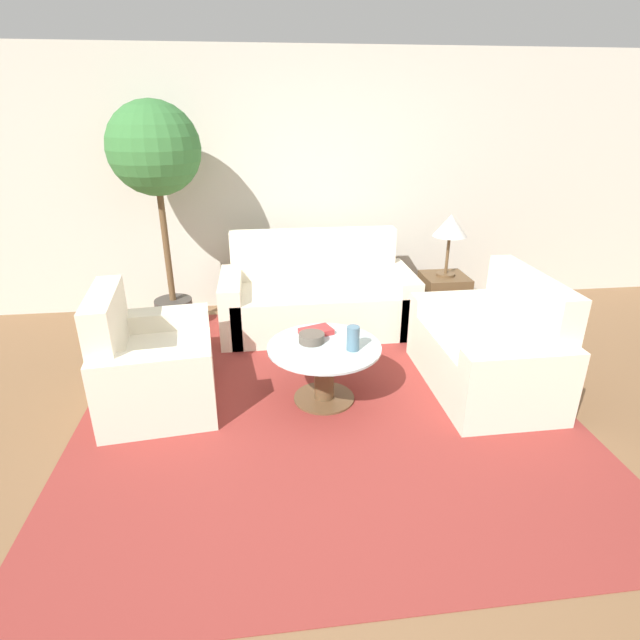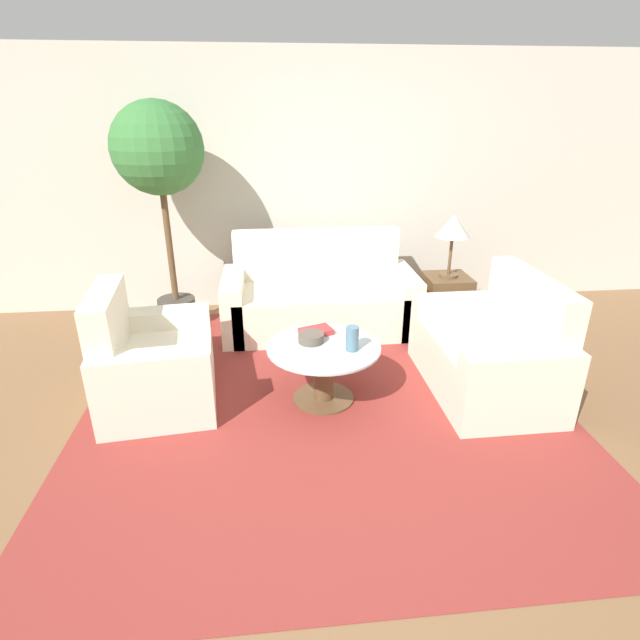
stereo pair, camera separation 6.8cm
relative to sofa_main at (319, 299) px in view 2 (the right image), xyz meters
name	(u,v)px [view 2 (the right image)]	position (x,y,z in m)	size (l,w,h in m)	color
ground_plane	(323,464)	(-0.19, -2.13, -0.29)	(14.00, 14.00, 0.00)	brown
wall_back	(293,185)	(-0.19, 0.72, 1.01)	(10.00, 0.06, 2.60)	beige
rug	(323,399)	(-0.11, -1.39, -0.29)	(3.51, 3.60, 0.01)	maroon
sofa_main	(319,299)	(0.00, 0.00, 0.00)	(1.86, 0.85, 0.93)	beige
armchair	(149,366)	(-1.39, -1.26, 0.00)	(0.88, 1.06, 0.89)	beige
loveseat	(493,354)	(1.22, -1.34, 0.00)	(0.82, 1.29, 0.91)	beige
coffee_table	(324,365)	(-0.11, -1.39, 0.00)	(0.83, 0.83, 0.45)	brown
side_table	(445,302)	(1.24, -0.18, -0.02)	(0.42, 0.42, 0.54)	brown
table_lamp	(453,228)	(1.24, -0.18, 0.72)	(0.32, 0.32, 0.59)	brown
potted_plant	(159,162)	(-1.41, 0.13, 1.31)	(0.81, 0.81, 2.12)	#3D3833
vase	(352,339)	(0.09, -1.47, 0.25)	(0.09, 0.09, 0.18)	slate
bowl	(311,338)	(-0.19, -1.31, 0.19)	(0.19, 0.19, 0.07)	brown
book_stack	(316,331)	(-0.14, -1.17, 0.18)	(0.28, 0.23, 0.04)	#BC3333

